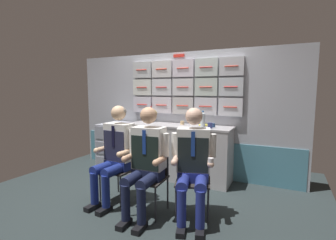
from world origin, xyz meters
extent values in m
cube|color=#263031|center=(0.00, 0.00, -0.02)|extent=(4.80, 4.80, 0.04)
cube|color=#ACB0BB|center=(0.00, 1.38, 1.07)|extent=(4.20, 0.06, 2.15)
cube|color=teal|center=(0.00, 1.34, 0.32)|extent=(4.12, 0.01, 0.63)
cube|color=silver|center=(-0.72, 1.32, 1.23)|extent=(0.38, 0.06, 0.29)
cylinder|color=red|center=(-0.72, 1.28, 1.23)|extent=(0.21, 0.01, 0.01)
cube|color=silver|center=(-0.31, 1.32, 1.23)|extent=(0.38, 0.06, 0.29)
cylinder|color=red|center=(-0.31, 1.28, 1.23)|extent=(0.21, 0.01, 0.01)
cube|color=#B9B6B5|center=(0.10, 1.32, 1.23)|extent=(0.38, 0.06, 0.29)
cylinder|color=red|center=(0.10, 1.28, 1.23)|extent=(0.21, 0.01, 0.01)
cube|color=silver|center=(0.51, 1.32, 1.23)|extent=(0.38, 0.06, 0.29)
cylinder|color=red|center=(0.51, 1.28, 1.23)|extent=(0.21, 0.01, 0.01)
cube|color=silver|center=(0.92, 1.32, 1.23)|extent=(0.38, 0.06, 0.29)
cylinder|color=red|center=(0.92, 1.28, 1.23)|extent=(0.21, 0.01, 0.01)
cube|color=silver|center=(-0.72, 1.32, 1.55)|extent=(0.38, 0.06, 0.29)
cylinder|color=red|center=(-0.72, 1.28, 1.55)|extent=(0.21, 0.01, 0.01)
cube|color=silver|center=(-0.31, 1.32, 1.55)|extent=(0.38, 0.06, 0.29)
cylinder|color=red|center=(-0.31, 1.28, 1.55)|extent=(0.21, 0.01, 0.01)
cube|color=silver|center=(0.10, 1.32, 1.55)|extent=(0.38, 0.06, 0.29)
cylinder|color=red|center=(0.10, 1.28, 1.55)|extent=(0.21, 0.01, 0.01)
cube|color=#B4C1B8|center=(0.51, 1.32, 1.55)|extent=(0.38, 0.06, 0.29)
cylinder|color=red|center=(0.51, 1.28, 1.55)|extent=(0.21, 0.01, 0.01)
cube|color=#B3BBC2|center=(0.92, 1.32, 1.55)|extent=(0.38, 0.06, 0.29)
cylinder|color=red|center=(0.92, 1.28, 1.55)|extent=(0.21, 0.01, 0.01)
cube|color=#B5B9BC|center=(-0.72, 1.32, 1.87)|extent=(0.38, 0.06, 0.29)
cylinder|color=red|center=(-0.72, 1.28, 1.87)|extent=(0.21, 0.01, 0.01)
cube|color=silver|center=(-0.31, 1.32, 1.87)|extent=(0.38, 0.06, 0.29)
cylinder|color=red|center=(-0.31, 1.28, 1.87)|extent=(0.21, 0.01, 0.01)
cube|color=silver|center=(0.10, 1.32, 1.87)|extent=(0.38, 0.06, 0.29)
cylinder|color=red|center=(0.10, 1.28, 1.87)|extent=(0.21, 0.01, 0.01)
cube|color=#B4C0BD|center=(0.51, 1.32, 1.87)|extent=(0.38, 0.06, 0.29)
cylinder|color=red|center=(0.51, 1.28, 1.87)|extent=(0.21, 0.01, 0.01)
cube|color=#B3B5BC|center=(0.92, 1.32, 1.87)|extent=(0.38, 0.06, 0.29)
cylinder|color=red|center=(0.92, 1.28, 1.87)|extent=(0.21, 0.01, 0.01)
cube|color=red|center=(0.01, 1.33, 2.09)|extent=(0.20, 0.02, 0.05)
cube|color=#BAB8BB|center=(0.11, 1.09, 0.44)|extent=(1.77, 0.52, 0.88)
cube|color=#ABA8AB|center=(0.11, 1.09, 0.90)|extent=(1.81, 0.53, 0.03)
sphere|color=black|center=(-1.30, 0.72, 0.04)|extent=(0.07, 0.07, 0.07)
sphere|color=black|center=(-0.99, 0.72, 0.04)|extent=(0.07, 0.07, 0.07)
sphere|color=black|center=(-1.30, 1.27, 0.04)|extent=(0.07, 0.07, 0.07)
sphere|color=black|center=(-0.99, 1.27, 0.04)|extent=(0.07, 0.07, 0.07)
cube|color=#A5AAB9|center=(-1.15, 0.99, 0.48)|extent=(0.40, 0.64, 0.81)
cube|color=#9196A5|center=(-1.15, 0.67, 0.21)|extent=(0.35, 0.01, 0.22)
cube|color=#9196A5|center=(-1.15, 0.67, 0.48)|extent=(0.35, 0.01, 0.22)
cube|color=#9196A5|center=(-1.15, 0.67, 0.75)|extent=(0.35, 0.01, 0.22)
cylinder|color=#28282D|center=(-1.15, 0.69, 0.86)|extent=(0.32, 0.02, 0.02)
cylinder|color=#2D2D33|center=(-0.48, -0.20, 0.21)|extent=(0.02, 0.02, 0.41)
cylinder|color=#2D2D33|center=(-0.12, -0.23, 0.21)|extent=(0.02, 0.02, 0.41)
cylinder|color=#2D2D33|center=(-0.45, 0.15, 0.21)|extent=(0.02, 0.02, 0.41)
cylinder|color=#2D2D33|center=(-0.09, 0.13, 0.21)|extent=(0.02, 0.02, 0.41)
cube|color=#292522|center=(-0.29, -0.04, 0.42)|extent=(0.43, 0.43, 0.02)
cube|color=#292522|center=(-0.27, 0.15, 0.63)|extent=(0.37, 0.06, 0.40)
cylinder|color=#2D2D33|center=(-0.45, 0.15, 0.63)|extent=(0.02, 0.02, 0.40)
cylinder|color=#2D2D33|center=(-0.09, 0.13, 0.63)|extent=(0.02, 0.02, 0.40)
cube|color=black|center=(-0.41, -0.43, 0.03)|extent=(0.11, 0.23, 0.06)
cube|color=black|center=(-0.22, -0.44, 0.03)|extent=(0.11, 0.23, 0.06)
cylinder|color=navy|center=(-0.41, -0.39, 0.26)|extent=(0.10, 0.10, 0.40)
cylinder|color=navy|center=(-0.22, -0.40, 0.26)|extent=(0.10, 0.10, 0.40)
cylinder|color=navy|center=(-0.40, -0.21, 0.48)|extent=(0.16, 0.41, 0.13)
cylinder|color=navy|center=(-0.20, -0.22, 0.48)|extent=(0.16, 0.41, 0.13)
cube|color=navy|center=(-0.29, -0.04, 0.49)|extent=(0.37, 0.23, 0.12)
cube|color=white|center=(-0.28, -0.02, 0.80)|extent=(0.39, 0.24, 0.50)
cube|color=#21233B|center=(-0.29, -0.13, 0.76)|extent=(0.35, 0.04, 0.40)
cube|color=black|center=(-0.29, -0.13, 0.89)|extent=(0.04, 0.01, 0.28)
cylinder|color=white|center=(-0.50, 0.00, 0.86)|extent=(0.08, 0.08, 0.27)
cylinder|color=#DFB58D|center=(-0.49, -0.12, 0.70)|extent=(0.09, 0.25, 0.07)
sphere|color=#DFB58D|center=(-0.50, -0.23, 0.70)|extent=(0.08, 0.08, 0.08)
cylinder|color=white|center=(-0.07, -0.03, 0.86)|extent=(0.08, 0.08, 0.27)
cylinder|color=#DFB58D|center=(-0.10, -0.15, 0.70)|extent=(0.09, 0.25, 0.07)
sphere|color=#DFB58D|center=(-0.10, -0.26, 0.70)|extent=(0.08, 0.08, 0.08)
sphere|color=#DFB58D|center=(-0.28, -0.02, 1.19)|extent=(0.20, 0.20, 0.20)
ellipsoid|color=gray|center=(-0.28, 0.00, 1.21)|extent=(0.21, 0.19, 0.14)
cylinder|color=#2D2D33|center=(0.09, -0.38, 0.21)|extent=(0.02, 0.02, 0.41)
cylinder|color=#2D2D33|center=(0.45, -0.36, 0.21)|extent=(0.02, 0.02, 0.41)
cylinder|color=#2D2D33|center=(0.07, -0.02, 0.21)|extent=(0.02, 0.02, 0.41)
cylinder|color=#2D2D33|center=(0.43, 0.00, 0.21)|extent=(0.02, 0.02, 0.41)
cube|color=#292522|center=(0.26, -0.19, 0.42)|extent=(0.42, 0.42, 0.02)
cube|color=#292522|center=(0.25, 0.00, 0.63)|extent=(0.37, 0.05, 0.40)
cylinder|color=#2D2D33|center=(0.07, -0.02, 0.63)|extent=(0.02, 0.02, 0.40)
cylinder|color=#2D2D33|center=(0.43, 0.00, 0.63)|extent=(0.02, 0.02, 0.40)
cube|color=black|center=(0.19, -0.59, 0.03)|extent=(0.10, 0.22, 0.06)
cube|color=black|center=(0.38, -0.58, 0.03)|extent=(0.10, 0.22, 0.06)
cylinder|color=#161C39|center=(0.18, -0.55, 0.26)|extent=(0.10, 0.10, 0.40)
cylinder|color=#161C39|center=(0.38, -0.54, 0.26)|extent=(0.10, 0.10, 0.40)
cylinder|color=#161C39|center=(0.17, -0.37, 0.48)|extent=(0.15, 0.41, 0.13)
cylinder|color=#161C39|center=(0.37, -0.36, 0.48)|extent=(0.15, 0.41, 0.13)
cube|color=#161C39|center=(0.26, -0.19, 0.49)|extent=(0.37, 0.22, 0.12)
cube|color=white|center=(0.26, -0.17, 0.80)|extent=(0.39, 0.23, 0.51)
cube|color=black|center=(0.27, -0.28, 0.76)|extent=(0.35, 0.03, 0.40)
cube|color=navy|center=(0.27, -0.28, 0.90)|extent=(0.04, 0.01, 0.28)
cylinder|color=white|center=(0.04, -0.18, 0.86)|extent=(0.08, 0.08, 0.27)
cylinder|color=tan|center=(0.07, -0.29, 0.70)|extent=(0.08, 0.26, 0.07)
sphere|color=tan|center=(0.08, -0.40, 0.70)|extent=(0.08, 0.08, 0.08)
cylinder|color=white|center=(0.48, -0.16, 0.86)|extent=(0.08, 0.08, 0.27)
cylinder|color=tan|center=(0.47, -0.27, 0.70)|extent=(0.08, 0.26, 0.07)
sphere|color=tan|center=(0.47, -0.38, 0.70)|extent=(0.08, 0.08, 0.08)
sphere|color=tan|center=(0.26, -0.17, 1.20)|extent=(0.20, 0.20, 0.20)
ellipsoid|color=tan|center=(0.26, -0.15, 1.22)|extent=(0.21, 0.19, 0.14)
cylinder|color=#2D2D33|center=(0.66, -0.25, 0.21)|extent=(0.02, 0.02, 0.41)
cylinder|color=#2D2D33|center=(1.00, -0.15, 0.21)|extent=(0.02, 0.02, 0.41)
cylinder|color=#2D2D33|center=(0.56, 0.09, 0.21)|extent=(0.02, 0.02, 0.41)
cylinder|color=#2D2D33|center=(0.90, 0.20, 0.21)|extent=(0.02, 0.02, 0.41)
cube|color=#292522|center=(0.78, -0.03, 0.42)|extent=(0.50, 0.50, 0.02)
cube|color=#292522|center=(0.73, 0.15, 0.63)|extent=(0.36, 0.13, 0.40)
cylinder|color=#2D2D33|center=(0.56, 0.09, 0.63)|extent=(0.02, 0.02, 0.40)
cylinder|color=#2D2D33|center=(0.90, 0.20, 0.63)|extent=(0.02, 0.02, 0.40)
cube|color=black|center=(0.80, -0.44, 0.03)|extent=(0.15, 0.24, 0.06)
cube|color=black|center=(0.99, -0.38, 0.03)|extent=(0.15, 0.24, 0.06)
cylinder|color=navy|center=(0.79, -0.40, 0.26)|extent=(0.10, 0.10, 0.40)
cylinder|color=navy|center=(0.98, -0.34, 0.26)|extent=(0.10, 0.10, 0.40)
cylinder|color=navy|center=(0.74, -0.23, 0.48)|extent=(0.24, 0.42, 0.13)
cylinder|color=navy|center=(0.93, -0.17, 0.48)|extent=(0.24, 0.42, 0.13)
cube|color=navy|center=(0.78, -0.03, 0.49)|extent=(0.40, 0.29, 0.12)
cube|color=white|center=(0.78, -0.01, 0.80)|extent=(0.42, 0.31, 0.50)
cube|color=black|center=(0.81, -0.11, 0.76)|extent=(0.34, 0.11, 0.40)
cube|color=navy|center=(0.81, -0.12, 0.89)|extent=(0.04, 0.02, 0.28)
cylinder|color=white|center=(0.57, -0.07, 0.86)|extent=(0.08, 0.08, 0.27)
cylinder|color=beige|center=(0.62, -0.17, 0.70)|extent=(0.14, 0.26, 0.07)
sphere|color=beige|center=(0.65, -0.28, 0.70)|extent=(0.08, 0.08, 0.08)
cylinder|color=white|center=(0.98, 0.05, 0.86)|extent=(0.08, 0.08, 0.27)
cylinder|color=beige|center=(1.00, -0.06, 0.70)|extent=(0.14, 0.26, 0.07)
sphere|color=beige|center=(1.03, -0.17, 0.70)|extent=(0.08, 0.08, 0.08)
cylinder|color=white|center=(1.03, -0.17, 0.74)|extent=(0.06, 0.06, 0.06)
sphere|color=beige|center=(0.78, -0.01, 1.19)|extent=(0.20, 0.20, 0.20)
ellipsoid|color=brown|center=(0.77, 0.01, 1.21)|extent=(0.24, 0.23, 0.14)
cylinder|color=silver|center=(0.57, 0.97, 1.03)|extent=(0.07, 0.07, 0.22)
cone|color=silver|center=(0.57, 0.97, 1.15)|extent=(0.07, 0.07, 0.02)
cylinder|color=#3077CC|center=(0.57, 0.97, 1.17)|extent=(0.03, 0.03, 0.02)
cylinder|color=silver|center=(-0.51, 1.27, 1.04)|extent=(0.07, 0.07, 0.25)
cone|color=silver|center=(-0.51, 1.27, 1.17)|extent=(0.07, 0.07, 0.02)
cylinder|color=red|center=(-0.51, 1.27, 1.20)|extent=(0.03, 0.03, 0.02)
cylinder|color=tan|center=(0.14, 1.17, 0.94)|extent=(0.06, 0.06, 0.06)
cylinder|color=#382114|center=(0.14, 1.17, 0.97)|extent=(0.05, 0.05, 0.01)
cylinder|color=navy|center=(0.70, 1.10, 0.94)|extent=(0.06, 0.06, 0.06)
cylinder|color=#382114|center=(0.70, 1.10, 0.97)|extent=(0.05, 0.05, 0.01)
cylinder|color=navy|center=(0.68, 0.98, 0.96)|extent=(0.07, 0.07, 0.08)
cylinder|color=#382114|center=(0.68, 0.98, 0.99)|extent=(0.06, 0.06, 0.01)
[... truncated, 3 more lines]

